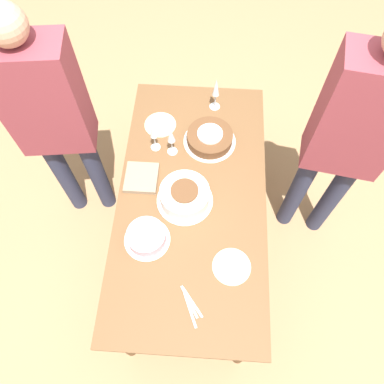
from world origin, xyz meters
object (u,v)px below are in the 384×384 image
object	(u,v)px
cake_back_decorated	(147,237)
person_watching	(52,117)
cake_front_chocolate	(210,138)
cake_center_white	(185,196)
wine_glass_near	(153,131)
wine_glass_extra	(216,89)
wine_glass_far	(171,137)
person_cutting	(351,135)

from	to	relation	value
cake_back_decorated	person_watching	xyz separation A→B (m)	(0.56, 0.56, 0.23)
cake_front_chocolate	person_watching	bearing A→B (deg)	95.67
cake_center_white	wine_glass_near	size ratio (longest dim) A/B	1.31
cake_back_decorated	wine_glass_near	distance (m)	0.60
cake_center_white	person_watching	world-z (taller)	person_watching
cake_back_decorated	wine_glass_extra	size ratio (longest dim) A/B	1.02
cake_front_chocolate	wine_glass_far	distance (m)	0.25
cake_front_chocolate	wine_glass_extra	xyz separation A→B (m)	(0.27, -0.02, 0.12)
wine_glass_extra	person_watching	bearing A→B (deg)	112.24
wine_glass_far	wine_glass_extra	distance (m)	0.43
cake_front_chocolate	cake_back_decorated	bearing A→B (deg)	155.44
wine_glass_far	wine_glass_near	bearing A→B (deg)	77.00
cake_front_chocolate	person_watching	distance (m)	0.89
cake_center_white	person_cutting	bearing A→B (deg)	-72.23
cake_front_chocolate	wine_glass_extra	size ratio (longest dim) A/B	1.32
wine_glass_near	person_cutting	bearing A→B (deg)	-94.38
wine_glass_far	person_watching	world-z (taller)	person_watching
cake_center_white	cake_front_chocolate	distance (m)	0.42
cake_center_white	wine_glass_near	xyz separation A→B (m)	(0.34, 0.20, 0.11)
person_cutting	person_watching	xyz separation A→B (m)	(0.06, 1.56, -0.05)
wine_glass_extra	cake_back_decorated	bearing A→B (deg)	161.00
wine_glass_extra	person_watching	xyz separation A→B (m)	(-0.36, 0.87, 0.11)
wine_glass_far	wine_glass_extra	size ratio (longest dim) A/B	0.86
wine_glass_near	wine_glass_extra	distance (m)	0.48
wine_glass_far	person_watching	size ratio (longest dim) A/B	0.12
person_cutting	cake_back_decorated	bearing A→B (deg)	36.14
cake_center_white	cake_front_chocolate	bearing A→B (deg)	-16.26
cake_back_decorated	wine_glass_near	bearing A→B (deg)	2.11
cake_front_chocolate	person_watching	size ratio (longest dim) A/B	0.19
cake_back_decorated	person_cutting	size ratio (longest dim) A/B	0.14
wine_glass_extra	person_cutting	bearing A→B (deg)	-121.27
cake_back_decorated	person_cutting	xyz separation A→B (m)	(0.51, -1.00, 0.27)
cake_back_decorated	wine_glass_near	size ratio (longest dim) A/B	1.02
wine_glass_near	person_cutting	distance (m)	1.03
cake_center_white	wine_glass_near	bearing A→B (deg)	30.26
cake_center_white	cake_back_decorated	size ratio (longest dim) A/B	1.29
person_watching	person_cutting	bearing A→B (deg)	-9.38
cake_front_chocolate	cake_back_decorated	size ratio (longest dim) A/B	1.30
cake_center_white	wine_glass_extra	world-z (taller)	wine_glass_extra
wine_glass_extra	cake_center_white	bearing A→B (deg)	168.41
cake_front_chocolate	person_cutting	world-z (taller)	person_cutting
cake_center_white	person_watching	size ratio (longest dim) A/B	0.19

